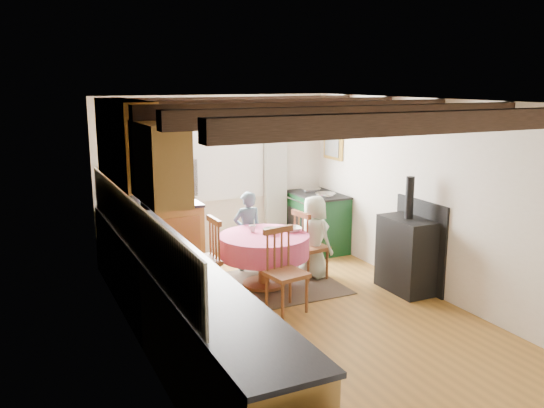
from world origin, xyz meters
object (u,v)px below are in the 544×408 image
aga_range (317,221)px  cast_iron_stove (408,235)px  chair_right (311,245)px  child_right (314,237)px  chair_left (202,258)px  chair_near (287,271)px  dining_table (264,261)px  child_far (248,231)px  cup (252,229)px

aga_range → cast_iron_stove: size_ratio=0.68×
chair_right → child_right: bearing=-69.6°
chair_left → chair_near: bearing=38.4°
chair_right → cast_iron_stove: cast_iron_stove is taller
dining_table → child_right: 0.80m
chair_near → child_far: 1.53m
dining_table → cup: size_ratio=12.07×
dining_table → child_right: size_ratio=1.03×
child_far → cup: child_far is taller
dining_table → chair_left: size_ratio=1.18×
chair_left → chair_right: size_ratio=1.04×
cast_iron_stove → child_far: 2.17m
cast_iron_stove → aga_range: bearing=93.1°
chair_right → cast_iron_stove: bearing=-143.0°
chair_right → aga_range: 1.35m
chair_left → cast_iron_stove: (2.38, -0.93, 0.24)m
chair_right → child_right: (0.07, 0.04, 0.09)m
cast_iron_stove → chair_left: bearing=158.7°
dining_table → chair_near: bearing=-96.8°
dining_table → chair_right: bearing=2.4°
chair_near → chair_left: chair_left is taller
dining_table → cast_iron_stove: (1.56, -0.88, 0.38)m
chair_near → aga_range: bearing=42.9°
aga_range → child_far: 1.46m
chair_near → cup: size_ratio=10.20×
chair_right → aga_range: bearing=-40.3°
aga_range → child_far: (-1.38, -0.46, 0.11)m
aga_range → chair_left: bearing=-154.0°
dining_table → child_right: bearing=4.8°
child_right → dining_table: bearing=78.2°
child_right → cup: child_right is taller
chair_right → chair_left: bearing=82.8°
cast_iron_stove → cup: cast_iron_stove is taller
aga_range → cup: (-1.53, -0.96, 0.28)m
dining_table → chair_near: size_ratio=1.18×
chair_near → child_right: bearing=36.8°
chair_left → child_right: 1.59m
chair_near → chair_right: chair_near is taller
chair_near → dining_table: bearing=74.2°
dining_table → chair_right: size_ratio=1.22×
chair_left → dining_table: bearing=85.8°
chair_near → chair_right: bearing=38.0°
chair_left → aga_range: bearing=115.2°
cast_iron_stove → cup: size_ratio=15.32×
dining_table → cup: cup is taller
cast_iron_stove → chair_near: bearing=178.3°
chair_near → child_right: (0.87, 0.89, 0.07)m
dining_table → child_far: size_ratio=1.02×
dining_table → chair_right: chair_right is taller
chair_left → cup: size_ratio=10.27×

